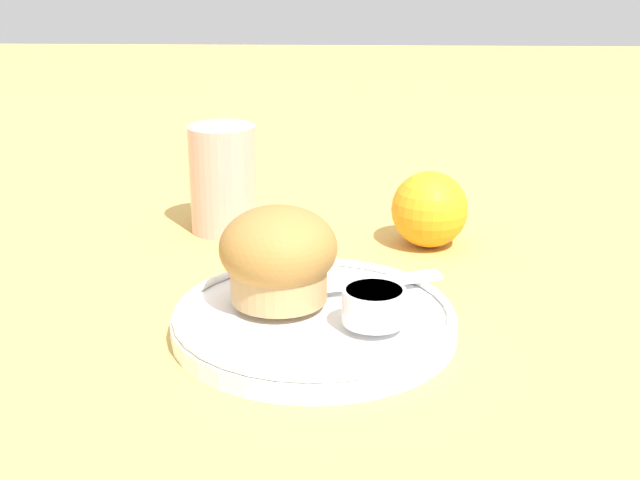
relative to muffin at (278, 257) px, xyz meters
name	(u,v)px	position (x,y,z in m)	size (l,w,h in m)	color
ground_plane	(315,324)	(0.03, 0.00, -0.05)	(3.00, 3.00, 0.00)	tan
plate	(319,321)	(0.03, -0.01, -0.04)	(0.21, 0.21, 0.02)	white
muffin	(278,257)	(0.00, 0.00, 0.00)	(0.09, 0.09, 0.07)	tan
cream_ramekin	(374,304)	(0.07, -0.03, -0.02)	(0.04, 0.04, 0.02)	silver
berry_pair	(278,274)	(0.00, 0.03, -0.03)	(0.03, 0.02, 0.02)	#4C194C
butter_knife	(343,285)	(0.05, 0.03, -0.03)	(0.15, 0.06, 0.00)	silver
orange_fruit	(429,209)	(0.12, 0.17, -0.02)	(0.07, 0.07, 0.07)	orange
juice_glass	(223,179)	(-0.07, 0.21, 0.00)	(0.06, 0.06, 0.10)	#E5998C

